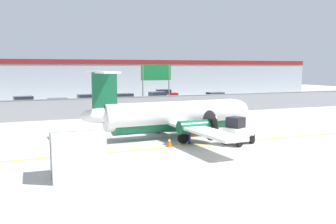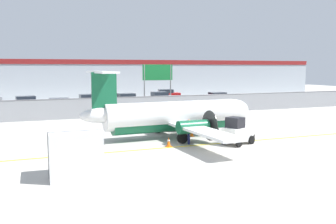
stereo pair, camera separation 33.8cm
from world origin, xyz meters
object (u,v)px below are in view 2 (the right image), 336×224
object	(u,v)px
ground_crew_worker	(189,130)
traffic_cone_near_left	(192,132)
parked_car_4	(127,99)
traffic_cone_far_left	(233,134)
traffic_cone_near_right	(169,142)
parked_car_5	(159,97)
parked_car_7	(218,98)
parked_car_3	(89,100)
cargo_container	(75,154)
parked_car_6	(167,94)
parked_car_1	(25,103)
parked_car_2	(58,105)
commuter_airplane	(176,116)
baggage_tug	(237,132)
highway_sign	(158,76)

from	to	relation	value
ground_crew_worker	traffic_cone_near_left	xyz separation A→B (m)	(1.35, 2.48, -0.64)
ground_crew_worker	parked_car_4	world-z (taller)	same
ground_crew_worker	traffic_cone_far_left	world-z (taller)	ground_crew_worker
traffic_cone_near_right	parked_car_4	xyz separation A→B (m)	(4.23, 26.35, 0.58)
ground_crew_worker	parked_car_5	world-z (taller)	same
parked_car_7	parked_car_5	bearing A→B (deg)	154.91
parked_car_3	ground_crew_worker	bearing A→B (deg)	-86.72
traffic_cone_far_left	cargo_container	bearing A→B (deg)	-154.59
ground_crew_worker	parked_car_6	size ratio (longest dim) A/B	0.39
traffic_cone_far_left	parked_car_1	distance (m)	28.89
traffic_cone_near_left	parked_car_5	xyz separation A→B (m)	(6.31, 24.86, 0.58)
parked_car_5	parked_car_6	world-z (taller)	same
parked_car_1	parked_car_2	world-z (taller)	same
cargo_container	parked_car_5	distance (m)	36.05
commuter_airplane	parked_car_7	distance (m)	25.69
baggage_tug	parked_car_2	xyz separation A→B (m)	(-9.71, 22.56, 0.04)
cargo_container	parked_car_3	xyz separation A→B (m)	(5.81, 31.19, -0.21)
traffic_cone_near_left	parked_car_2	distance (m)	20.45
traffic_cone_far_left	highway_sign	bearing A→B (deg)	89.14
traffic_cone_far_left	parked_car_7	xyz separation A→B (m)	(11.20, 22.71, 0.58)
parked_car_5	parked_car_1	bearing A→B (deg)	0.44
commuter_airplane	parked_car_4	xyz separation A→B (m)	(2.55, 23.48, -0.71)
parked_car_7	highway_sign	xyz separation A→B (m)	(-10.94, -5.54, 3.24)
parked_car_2	parked_car_1	bearing A→B (deg)	-49.86
traffic_cone_near_right	parked_car_4	bearing A→B (deg)	80.89
parked_car_1	parked_car_6	bearing A→B (deg)	-168.42
parked_car_1	highway_sign	xyz separation A→B (m)	(14.37, -8.03, 3.24)
traffic_cone_far_left	parked_car_6	xyz separation A→B (m)	(7.05, 32.09, 0.58)
ground_crew_worker	parked_car_2	size ratio (longest dim) A/B	0.40
commuter_airplane	highway_sign	xyz separation A→B (m)	(4.04, 15.32, 2.54)
traffic_cone_near_left	parked_car_3	world-z (taller)	parked_car_3
parked_car_7	baggage_tug	bearing A→B (deg)	-112.98
commuter_airplane	traffic_cone_near_right	distance (m)	3.56
parked_car_3	traffic_cone_near_right	bearing A→B (deg)	-90.23
parked_car_1	parked_car_7	world-z (taller)	same
parked_car_3	parked_car_4	size ratio (longest dim) A/B	0.98
commuter_airplane	parked_car_4	distance (m)	23.63
parked_car_6	cargo_container	bearing A→B (deg)	-109.05
cargo_container	traffic_cone_near_left	world-z (taller)	cargo_container
traffic_cone_near_right	parked_car_2	bearing A→B (deg)	103.31
cargo_container	traffic_cone_near_right	bearing A→B (deg)	37.00
cargo_container	traffic_cone_near_left	xyz separation A→B (m)	(9.53, 7.52, -0.79)
traffic_cone_far_left	traffic_cone_near_right	bearing A→B (deg)	-169.41
baggage_tug	traffic_cone_far_left	xyz separation A→B (m)	(0.86, 1.98, -0.54)
baggage_tug	commuter_airplane	bearing A→B (deg)	103.55
parked_car_4	parked_car_6	xyz separation A→B (m)	(8.28, 6.76, 0.00)
traffic_cone_far_left	highway_sign	world-z (taller)	highway_sign
baggage_tug	parked_car_4	world-z (taller)	baggage_tug
parked_car_6	parked_car_7	world-z (taller)	same
traffic_cone_far_left	traffic_cone_near_left	bearing A→B (deg)	144.27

